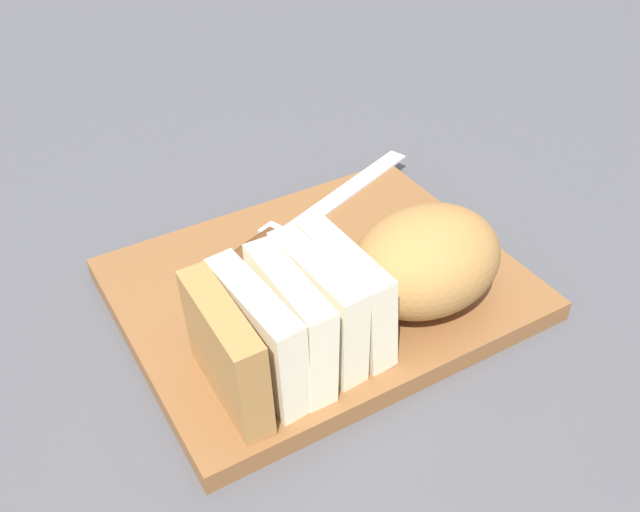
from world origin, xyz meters
TOP-DOWN VIEW (x-y plane):
  - ground_plane at (0.00, 0.00)m, footprint 3.00×3.00m
  - cutting_board at (0.00, 0.00)m, footprint 0.38×0.31m
  - bread_loaf at (-0.00, 0.07)m, footprint 0.29×0.14m
  - bread_knife at (-0.00, -0.08)m, footprint 0.27×0.13m
  - crumb_near_knife at (0.02, -0.04)m, footprint 0.00×0.00m
  - crumb_near_loaf at (0.07, 0.00)m, footprint 0.01×0.01m
  - crumb_stray_left at (-0.06, 0.00)m, footprint 0.01×0.01m
  - crumb_stray_right at (-0.06, 0.01)m, footprint 0.01×0.01m

SIDE VIEW (x-z plane):
  - ground_plane at x=0.00m, z-range 0.00..0.00m
  - cutting_board at x=0.00m, z-range 0.00..0.02m
  - crumb_near_knife at x=0.02m, z-range 0.02..0.02m
  - crumb_stray_right at x=-0.06m, z-range 0.02..0.03m
  - crumb_stray_left at x=-0.06m, z-range 0.02..0.03m
  - crumb_near_loaf at x=0.07m, z-range 0.02..0.03m
  - bread_knife at x=0.00m, z-range 0.02..0.04m
  - bread_loaf at x=0.00m, z-range 0.02..0.11m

